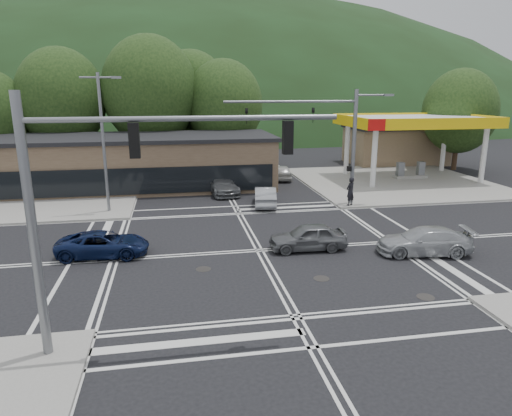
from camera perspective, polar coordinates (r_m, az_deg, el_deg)
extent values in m
plane|color=black|center=(23.45, 0.42, -5.32)|extent=(120.00, 120.00, 0.00)
cube|color=gray|center=(42.09, 16.92, 3.18)|extent=(16.00, 16.00, 0.15)
cube|color=gray|center=(39.04, -26.28, 1.41)|extent=(16.00, 16.00, 0.15)
cylinder|color=silver|center=(38.61, 14.54, 6.01)|extent=(0.44, 0.44, 5.00)
cylinder|color=silver|center=(44.07, 11.29, 7.23)|extent=(0.44, 0.44, 5.00)
cylinder|color=silver|center=(43.74, 26.59, 5.90)|extent=(0.44, 0.44, 5.00)
cylinder|color=silver|center=(48.63, 22.41, 7.09)|extent=(0.44, 0.44, 5.00)
cube|color=silver|center=(43.25, 19.23, 10.29)|extent=(12.00, 8.00, 0.60)
cube|color=yellow|center=(39.82, 22.06, 9.73)|extent=(12.20, 0.25, 0.90)
cube|color=yellow|center=(46.77, 16.82, 10.76)|extent=(12.20, 0.25, 0.90)
cube|color=yellow|center=(40.66, 11.72, 10.57)|extent=(0.25, 8.20, 0.90)
cube|color=yellow|center=(46.48, 25.79, 9.92)|extent=(0.25, 8.20, 0.90)
cube|color=red|center=(37.06, 14.85, 10.01)|extent=(1.40, 0.12, 0.90)
cube|color=gray|center=(43.86, 18.68, 3.72)|extent=(3.00, 1.00, 0.30)
cube|color=slate|center=(43.27, 17.59, 4.61)|extent=(0.60, 0.50, 1.30)
cube|color=slate|center=(44.23, 19.89, 4.63)|extent=(0.60, 0.50, 1.30)
cube|color=#846B4F|center=(52.87, 17.03, 7.42)|extent=(10.00, 6.00, 3.80)
cube|color=brown|center=(39.30, -15.95, 5.32)|extent=(24.00, 8.00, 4.00)
ellipsoid|color=black|center=(112.00, -8.36, 10.46)|extent=(252.00, 126.00, 140.00)
cylinder|color=#382619|center=(47.03, -22.56, 6.75)|extent=(0.50, 0.50, 4.84)
ellipsoid|color=black|center=(46.70, -23.14, 12.49)|extent=(8.00, 8.00, 9.20)
cylinder|color=#382619|center=(45.99, -12.73, 7.63)|extent=(0.50, 0.50, 5.28)
ellipsoid|color=black|center=(45.68, -13.10, 14.06)|extent=(9.00, 9.00, 10.35)
cylinder|color=#382619|center=(46.29, -3.95, 7.45)|extent=(0.50, 0.50, 4.40)
ellipsoid|color=black|center=(45.95, -4.04, 12.77)|extent=(7.60, 7.60, 8.74)
cylinder|color=#382619|center=(50.00, -7.93, 8.14)|extent=(0.50, 0.50, 4.84)
ellipsoid|color=black|center=(49.69, -8.13, 13.56)|extent=(8.40, 8.40, 9.66)
cylinder|color=#382619|center=(50.61, 23.67, 6.62)|extent=(0.50, 0.50, 3.96)
ellipsoid|color=black|center=(50.30, 24.13, 10.98)|extent=(7.20, 7.20, 8.28)
cylinder|color=slate|center=(31.15, -18.51, 7.45)|extent=(0.20, 0.20, 9.00)
cylinder|color=slate|center=(30.95, -19.16, 15.17)|extent=(2.20, 0.12, 0.12)
cube|color=slate|center=(30.82, -17.07, 15.34)|extent=(0.60, 0.25, 0.15)
cylinder|color=slate|center=(32.54, 12.10, 7.27)|extent=(0.28, 0.28, 8.00)
cylinder|color=slate|center=(30.86, 4.46, 13.13)|extent=(9.00, 0.16, 0.16)
imported|color=black|center=(31.31, 7.14, 11.43)|extent=(0.16, 0.20, 1.00)
imported|color=black|center=(30.28, -1.18, 11.43)|extent=(0.16, 0.20, 1.00)
cylinder|color=slate|center=(32.76, 14.44, 13.51)|extent=(2.40, 0.12, 0.12)
cube|color=slate|center=(33.23, 16.21, 13.41)|extent=(0.70, 0.30, 0.15)
cube|color=black|center=(32.65, 11.56, 4.84)|extent=(0.25, 0.30, 0.35)
cylinder|color=slate|center=(14.61, -26.10, -2.87)|extent=(0.28, 0.28, 8.00)
cylinder|color=slate|center=(13.47, -8.67, 11.00)|extent=(9.00, 0.16, 0.16)
cube|color=black|center=(13.56, -14.98, 8.14)|extent=(0.30, 0.25, 1.00)
cube|color=black|center=(13.94, 3.99, 8.77)|extent=(0.30, 0.25, 1.00)
imported|color=#0D193D|center=(23.73, -18.56, -4.31)|extent=(4.53, 2.32, 1.22)
imported|color=#5D5F62|center=(23.52, 6.50, -3.61)|extent=(4.03, 1.76, 1.35)
imported|color=#9FA2A6|center=(24.28, 20.27, -3.88)|extent=(4.88, 2.65, 1.34)
imported|color=#9A9CA0|center=(32.15, 1.16, 1.50)|extent=(2.13, 4.34, 1.37)
imported|color=#BABAB5|center=(41.59, 3.21, 4.50)|extent=(1.96, 4.05, 1.33)
imported|color=#535658|center=(35.96, -4.35, 2.95)|extent=(2.71, 5.24, 1.45)
imported|color=black|center=(32.25, 11.70, 2.05)|extent=(0.86, 0.77, 1.96)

